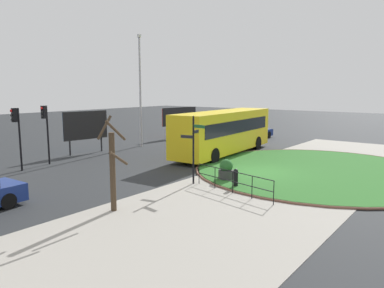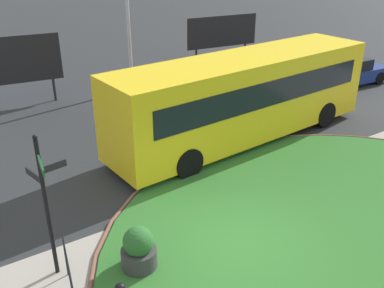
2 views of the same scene
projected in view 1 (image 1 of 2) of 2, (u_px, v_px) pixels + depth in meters
The scene contains 16 objects.
ground at pixel (257, 174), 20.52m from camera, with size 120.00×120.00×0.00m, color #282B2D.
sidewalk_paving at pixel (289, 178), 19.41m from camera, with size 32.00×8.31×0.02m, color #9E998E.
grass_island at pixel (317, 170), 21.17m from camera, with size 13.70×13.70×0.10m, color #2D6B28.
grass_kerb_ring at pixel (317, 170), 21.17m from camera, with size 14.01×14.01×0.11m, color brown.
signpost_directional at pixel (194, 145), 18.01m from camera, with size 0.71×1.41×3.37m.
bollard_foreground at pixel (236, 178), 17.50m from camera, with size 0.22×0.22×0.93m.
railing_grass_edge at pixel (233, 179), 16.50m from camera, with size 0.95×4.45×1.03m.
bus_yellow at pixel (224, 131), 26.37m from camera, with size 10.68×3.17×3.09m.
car_far_lane at pixel (254, 132), 34.89m from camera, with size 4.11×1.97×1.34m.
traffic_light_near at pixel (16, 125), 20.75m from camera, with size 0.49×0.28×3.60m.
traffic_light_far at pixel (45, 122), 22.58m from camera, with size 0.48×0.32×3.65m.
lamppost_tall at pixel (140, 88), 29.75m from camera, with size 0.32×0.32×8.92m.
billboard_left at pixel (85, 126), 26.72m from camera, with size 3.47×0.56×3.07m.
billboard_right at pixel (179, 117), 35.73m from camera, with size 4.39×0.64×2.90m.
planter_near_signpost at pixel (226, 171), 18.91m from camera, with size 0.80×0.80×1.11m.
street_tree_bare at pixel (113, 167), 13.97m from camera, with size 0.89×0.95×3.66m.
Camera 1 is at (-18.12, -9.33, 4.66)m, focal length 34.57 mm.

